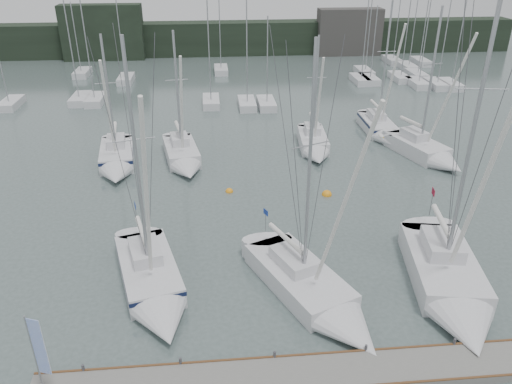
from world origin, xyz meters
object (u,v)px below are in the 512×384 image
(sailboat_near_right, at_px, (452,291))
(sailboat_mid_c, at_px, (314,146))
(sailboat_mid_e, at_px, (429,154))
(dock_banner, at_px, (38,351))
(sailboat_mid_b, at_px, (184,159))
(buoy_b, at_px, (327,195))
(sailboat_near_left, at_px, (154,289))
(buoy_a, at_px, (229,192))
(sailboat_mid_d, at_px, (381,130))
(sailboat_mid_a, at_px, (117,161))
(sailboat_near_center, at_px, (322,301))

(sailboat_near_right, distance_m, sailboat_mid_c, 20.53)
(sailboat_mid_e, distance_m, dock_banner, 33.24)
(sailboat_mid_b, height_order, sailboat_mid_c, sailboat_mid_b)
(sailboat_near_right, bearing_deg, buoy_b, 116.37)
(sailboat_mid_e, bearing_deg, dock_banner, -156.34)
(sailboat_near_left, distance_m, sailboat_mid_b, 16.86)
(sailboat_mid_b, bearing_deg, buoy_a, -66.09)
(sailboat_mid_c, relative_size, sailboat_mid_d, 0.82)
(sailboat_mid_e, bearing_deg, buoy_b, -169.26)
(sailboat_near_right, distance_m, sailboat_mid_d, 24.09)
(sailboat_mid_d, xyz_separation_m, sailboat_mid_e, (2.07, -6.05, 0.03))
(sailboat_near_left, bearing_deg, buoy_b, 28.09)
(sailboat_mid_c, distance_m, buoy_a, 10.33)
(sailboat_near_right, height_order, sailboat_mid_b, sailboat_near_right)
(buoy_a, height_order, buoy_b, buoy_b)
(sailboat_near_left, bearing_deg, sailboat_near_right, -21.36)
(sailboat_mid_a, height_order, sailboat_mid_c, sailboat_mid_a)
(sailboat_near_center, bearing_deg, sailboat_near_right, -23.52)
(sailboat_near_center, xyz_separation_m, buoy_b, (3.02, 12.21, -0.51))
(sailboat_mid_e, bearing_deg, sailboat_mid_d, 90.56)
(sailboat_near_right, bearing_deg, sailboat_near_left, -176.57)
(dock_banner, bearing_deg, buoy_b, 67.77)
(sailboat_near_left, distance_m, buoy_a, 12.52)
(sailboat_mid_b, xyz_separation_m, sailboat_mid_c, (11.11, 1.79, -0.02))
(sailboat_near_center, height_order, sailboat_mid_b, sailboat_near_center)
(sailboat_near_right, relative_size, sailboat_mid_e, 1.38)
(sailboat_near_left, bearing_deg, sailboat_mid_b, 72.01)
(sailboat_near_right, distance_m, sailboat_mid_e, 18.74)
(sailboat_near_center, xyz_separation_m, sailboat_near_right, (6.64, -0.04, 0.13))
(sailboat_near_right, xyz_separation_m, sailboat_mid_a, (-19.34, 18.43, -0.02))
(sailboat_near_right, height_order, sailboat_mid_a, sailboat_near_right)
(sailboat_mid_e, xyz_separation_m, buoy_a, (-16.76, -4.28, -0.60))
(sailboat_near_right, distance_m, buoy_a, 17.10)
(sailboat_mid_c, bearing_deg, buoy_a, -133.59)
(sailboat_near_left, bearing_deg, sailboat_mid_c, 42.27)
(sailboat_mid_c, distance_m, buoy_b, 8.12)
(buoy_b, bearing_deg, sailboat_mid_b, 148.90)
(dock_banner, bearing_deg, sailboat_near_left, 79.62)
(sailboat_mid_a, bearing_deg, sailboat_mid_e, -8.76)
(sailboat_mid_c, bearing_deg, sailboat_mid_d, 30.34)
(buoy_a, bearing_deg, sailboat_mid_b, 123.96)
(sailboat_near_right, bearing_deg, sailboat_mid_a, 146.27)
(sailboat_mid_c, bearing_deg, sailboat_mid_a, -169.06)
(sailboat_near_center, distance_m, sailboat_mid_c, 20.62)
(dock_banner, bearing_deg, sailboat_mid_e, 61.34)
(sailboat_near_left, xyz_separation_m, buoy_b, (11.32, 10.56, -0.57))
(buoy_b, distance_m, dock_banner, 22.55)
(sailboat_near_center, height_order, sailboat_mid_c, sailboat_near_center)
(sailboat_mid_b, xyz_separation_m, buoy_b, (10.41, -6.28, -0.56))
(sailboat_near_left, relative_size, buoy_a, 24.74)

